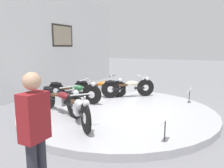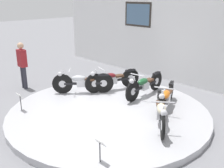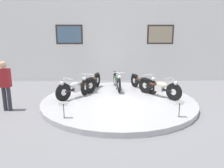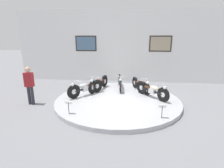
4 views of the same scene
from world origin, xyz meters
name	(u,v)px [view 4 (image 4 of 4)]	position (x,y,z in m)	size (l,w,h in m)	color
ground_plane	(118,102)	(0.00, 0.00, 0.00)	(60.00, 60.00, 0.00)	slate
display_platform	(118,100)	(0.00, 0.00, 0.08)	(5.65, 5.65, 0.17)	#ADADB2
back_wall	(122,47)	(0.00, 4.05, 2.28)	(14.00, 0.22, 4.55)	white
motorcycle_silver	(85,88)	(-1.59, 0.28, 0.57)	(1.35, 1.57, 0.81)	black
motorcycle_maroon	(98,83)	(-1.11, 1.19, 0.57)	(0.73, 1.93, 0.81)	black
motorcycle_green	(120,82)	(0.00, 1.57, 0.56)	(0.54, 2.00, 0.80)	black
motorcycle_orange	(141,85)	(1.11, 1.19, 0.54)	(0.84, 1.81, 0.78)	black
motorcycle_cream	(152,90)	(1.59, 0.28, 0.56)	(1.33, 1.56, 0.80)	black
info_placard_front_left	(68,104)	(-1.68, -1.82, 0.54)	(0.26, 0.11, 0.51)	#333338
info_placard_front_centre	(162,108)	(1.68, -1.82, 0.54)	(0.26, 0.11, 0.51)	#333338
visitor_standing	(29,83)	(-3.82, -0.66, 0.96)	(0.36, 0.22, 1.70)	#2D2D38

